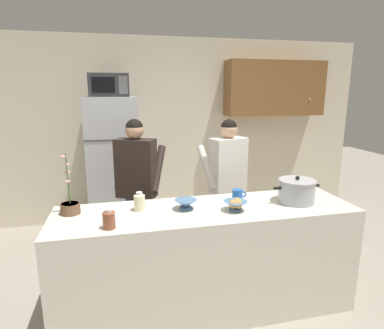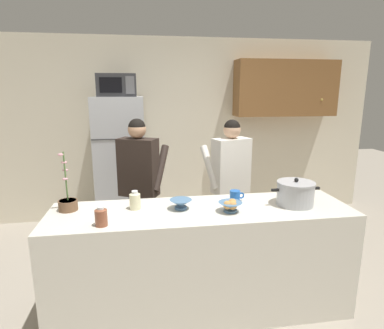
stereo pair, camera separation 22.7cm
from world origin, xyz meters
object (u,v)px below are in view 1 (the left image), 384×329
(microwave, at_px, (109,85))
(person_by_sink, at_px, (227,173))
(cooking_pot, at_px, (297,191))
(bottle_near_edge, at_px, (109,219))
(empty_bowl, at_px, (186,204))
(potted_orchid, at_px, (70,206))
(bottle_mid_counter, at_px, (139,201))
(person_near_pot, at_px, (137,177))
(coffee_mug, at_px, (238,195))
(bread_bowl, at_px, (236,205))
(refrigerator, at_px, (114,166))

(microwave, distance_m, person_by_sink, 1.84)
(cooking_pot, distance_m, bottle_near_edge, 1.58)
(empty_bowl, distance_m, potted_orchid, 0.91)
(empty_bowl, xyz_separation_m, bottle_near_edge, (-0.60, -0.25, 0.02))
(microwave, height_order, bottle_mid_counter, microwave)
(person_near_pot, height_order, bottle_mid_counter, person_near_pot)
(coffee_mug, relative_size, bread_bowl, 0.69)
(bread_bowl, distance_m, bottle_near_edge, 0.99)
(person_by_sink, height_order, empty_bowl, person_by_sink)
(person_near_pot, relative_size, potted_orchid, 3.29)
(cooking_pot, xyz_separation_m, potted_orchid, (-1.87, 0.15, -0.03))
(person_near_pot, distance_m, coffee_mug, 1.13)
(cooking_pot, xyz_separation_m, bottle_mid_counter, (-1.34, 0.10, -0.03))
(person_by_sink, distance_m, bottle_mid_counter, 1.29)
(refrigerator, bearing_deg, potted_orchid, -100.39)
(person_by_sink, bearing_deg, cooking_pot, -70.42)
(microwave, height_order, bread_bowl, microwave)
(refrigerator, bearing_deg, bread_bowl, -63.40)
(cooking_pot, bearing_deg, empty_bowl, 177.24)
(potted_orchid, bearing_deg, person_near_pot, 53.83)
(empty_bowl, relative_size, bottle_near_edge, 1.27)
(person_by_sink, relative_size, bottle_mid_counter, 10.12)
(person_by_sink, relative_size, coffee_mug, 11.98)
(empty_bowl, xyz_separation_m, potted_orchid, (-0.90, 0.11, 0.02))
(bread_bowl, bearing_deg, cooking_pot, 7.58)
(bottle_near_edge, xyz_separation_m, potted_orchid, (-0.30, 0.36, -0.00))
(microwave, relative_size, person_near_pot, 0.30)
(person_near_pot, xyz_separation_m, empty_bowl, (0.34, -0.88, -0.02))
(potted_orchid, bearing_deg, coffee_mug, 0.60)
(bottle_near_edge, bearing_deg, microwave, 89.67)
(refrigerator, relative_size, coffee_mug, 13.69)
(person_by_sink, distance_m, potted_orchid, 1.72)
(refrigerator, xyz_separation_m, person_by_sink, (1.24, -0.97, 0.07))
(microwave, xyz_separation_m, coffee_mug, (1.09, -1.68, -0.97))
(bread_bowl, relative_size, bottle_mid_counter, 1.23)
(cooking_pot, height_order, bread_bowl, cooking_pot)
(microwave, distance_m, cooking_pot, 2.58)
(person_near_pot, relative_size, cooking_pot, 3.74)
(refrigerator, distance_m, bottle_near_edge, 2.07)
(coffee_mug, bearing_deg, potted_orchid, -179.40)
(person_near_pot, bearing_deg, potted_orchid, -126.17)
(bread_bowl, relative_size, potted_orchid, 0.40)
(microwave, distance_m, bottle_near_edge, 2.25)
(cooking_pot, height_order, potted_orchid, potted_orchid)
(microwave, bearing_deg, person_by_sink, -37.42)
(refrigerator, relative_size, bread_bowl, 9.38)
(microwave, height_order, coffee_mug, microwave)
(person_near_pot, height_order, bread_bowl, person_near_pot)
(microwave, bearing_deg, potted_orchid, -100.52)
(cooking_pot, distance_m, bottle_mid_counter, 1.34)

